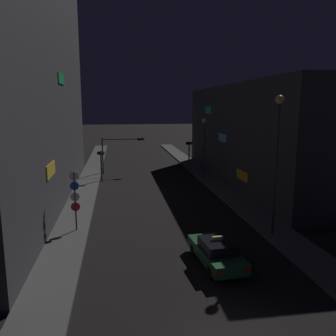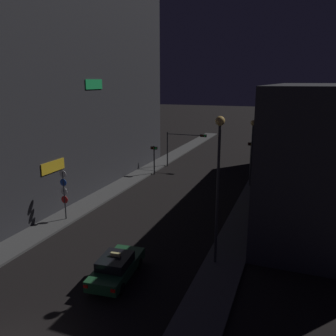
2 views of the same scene
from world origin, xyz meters
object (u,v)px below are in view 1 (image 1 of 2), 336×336
at_px(traffic_light_left_kerb, 101,159).
at_px(street_lamp_near_block, 277,141).
at_px(traffic_light_overhead, 120,147).
at_px(sign_pole_left, 75,196).
at_px(traffic_light_right_kerb, 189,150).
at_px(street_lamp_far_block, 204,136).
at_px(taxi, 217,252).

height_order(traffic_light_left_kerb, street_lamp_near_block, street_lamp_near_block).
height_order(traffic_light_overhead, traffic_light_left_kerb, traffic_light_overhead).
bearing_deg(traffic_light_left_kerb, sign_pole_left, -93.78).
distance_m(traffic_light_left_kerb, traffic_light_right_kerb, 11.35).
bearing_deg(traffic_light_right_kerb, traffic_light_overhead, 174.94).
bearing_deg(traffic_light_overhead, street_lamp_near_block, -67.26).
relative_size(traffic_light_right_kerb, street_lamp_far_block, 0.58).
distance_m(traffic_light_overhead, street_lamp_near_block, 24.63).
distance_m(traffic_light_overhead, traffic_light_right_kerb, 8.59).
bearing_deg(sign_pole_left, taxi, -37.37).
xyz_separation_m(traffic_light_right_kerb, street_lamp_near_block, (0.92, -21.81, 3.34)).
distance_m(taxi, street_lamp_near_block, 8.07).
height_order(taxi, street_lamp_far_block, street_lamp_far_block).
height_order(traffic_light_left_kerb, street_lamp_far_block, street_lamp_far_block).
height_order(traffic_light_right_kerb, street_lamp_near_block, street_lamp_near_block).
bearing_deg(street_lamp_near_block, street_lamp_far_block, 90.90).
xyz_separation_m(taxi, street_lamp_far_block, (4.54, 20.51, 4.35)).
relative_size(taxi, sign_pole_left, 1.15).
distance_m(traffic_light_overhead, street_lamp_far_block, 10.89).
bearing_deg(sign_pole_left, street_lamp_near_block, -11.10).
relative_size(traffic_light_right_kerb, street_lamp_near_block, 0.45).
height_order(taxi, street_lamp_near_block, street_lamp_near_block).
bearing_deg(street_lamp_near_block, sign_pole_left, 168.90).
distance_m(taxi, traffic_light_overhead, 26.63).
bearing_deg(traffic_light_overhead, taxi, -79.90).
height_order(taxi, traffic_light_overhead, traffic_light_overhead).
relative_size(taxi, traffic_light_left_kerb, 1.33).
xyz_separation_m(street_lamp_near_block, street_lamp_far_block, (-0.27, 16.99, -1.09)).
distance_m(traffic_light_right_kerb, street_lamp_near_block, 22.08).
distance_m(traffic_light_right_kerb, sign_pole_left, 22.63).
distance_m(traffic_light_right_kerb, street_lamp_far_block, 5.36).
distance_m(traffic_light_left_kerb, sign_pole_left, 15.68).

